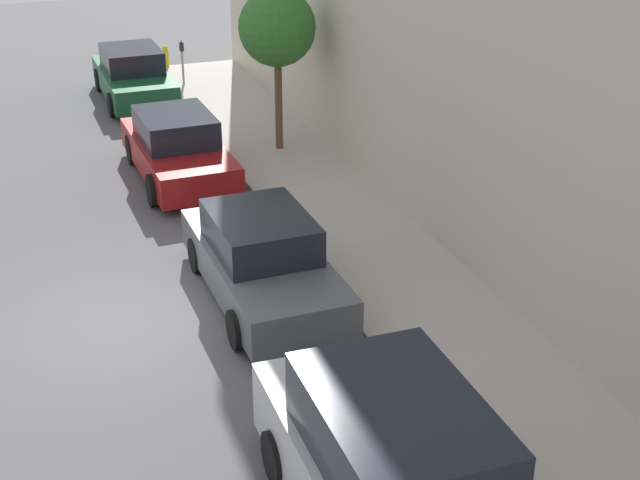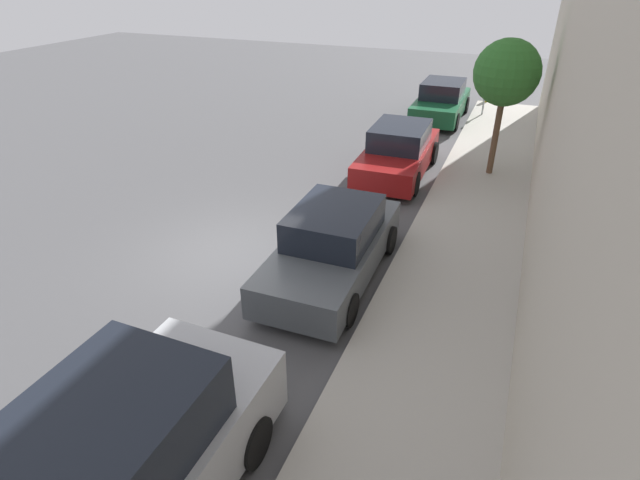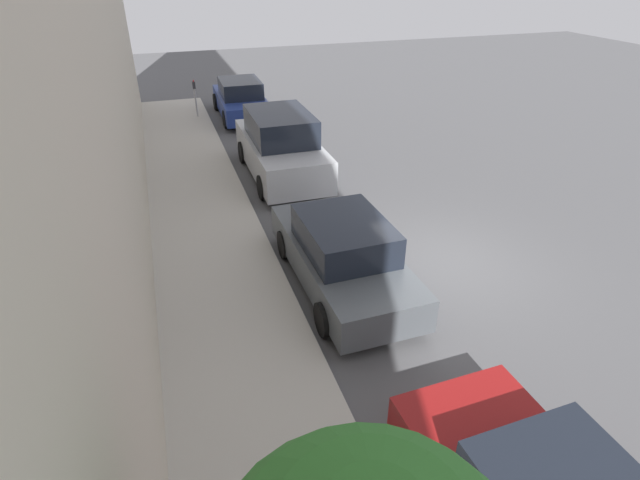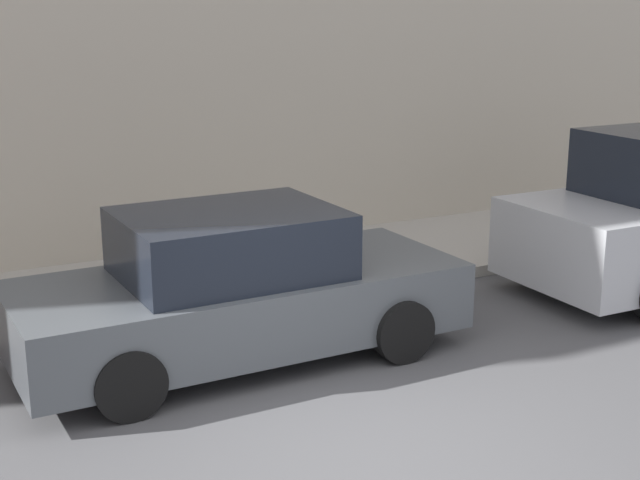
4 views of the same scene
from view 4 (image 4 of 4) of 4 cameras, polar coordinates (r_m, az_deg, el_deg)
name	(u,v)px [view 4 (image 4 of 4)]	position (r m, az deg, el deg)	size (l,w,h in m)	color
ground_plane	(360,459)	(7.27, 2.55, -13.84)	(60.00, 60.00, 0.00)	#515154
sidewalk	(167,286)	(11.34, -9.74, -2.92)	(2.64, 32.00, 0.15)	#B2ADA3
parked_sedan_third	(237,290)	(8.96, -5.31, -3.19)	(1.92, 4.53, 1.54)	#4C5156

